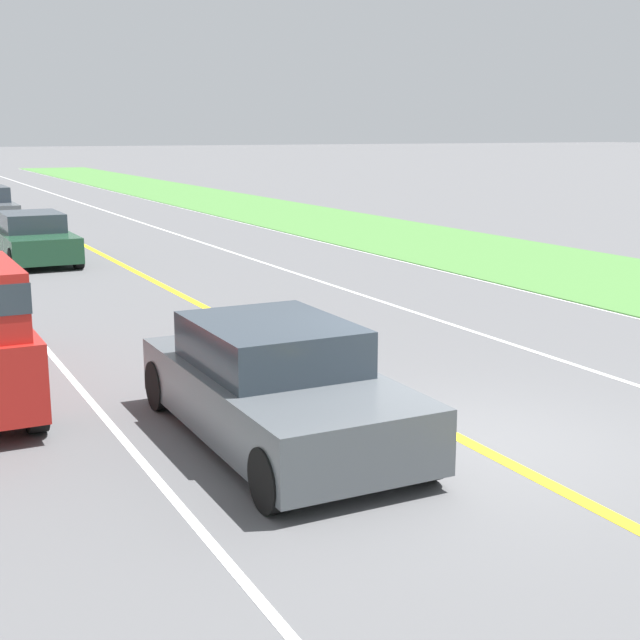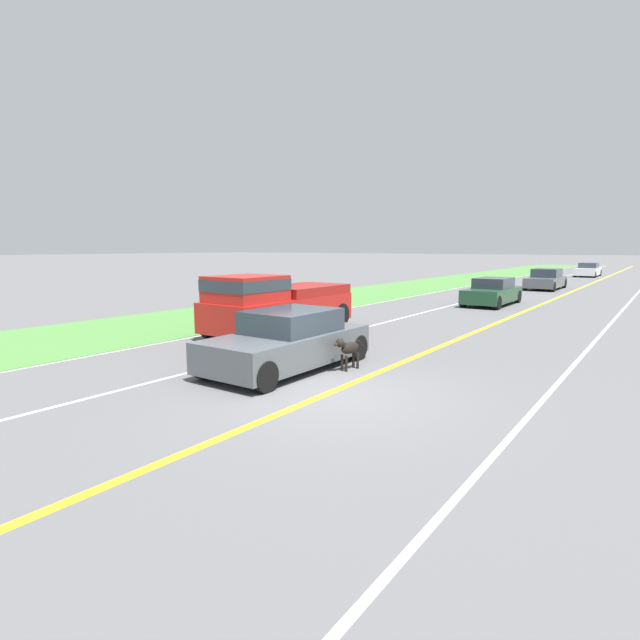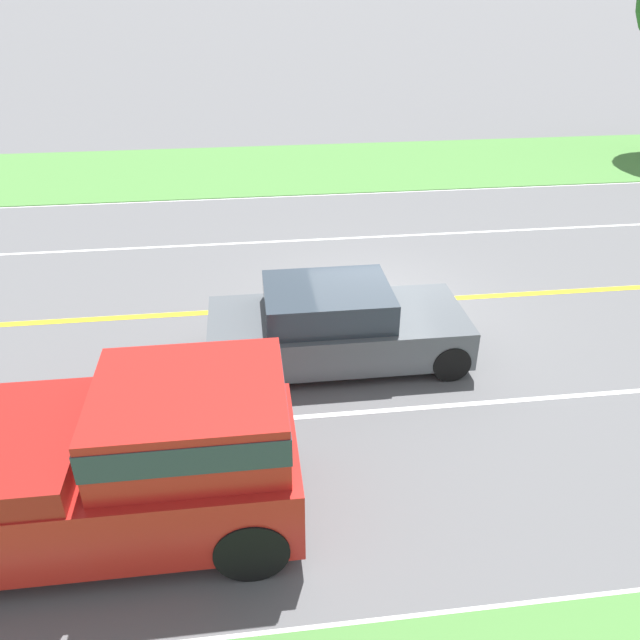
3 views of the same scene
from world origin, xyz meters
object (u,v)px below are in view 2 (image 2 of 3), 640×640
at_px(ego_car, 288,341).
at_px(dog, 348,349).
at_px(pickup_truck, 275,303).
at_px(car_trailing_near, 492,292).
at_px(car_trailing_far, 588,270).
at_px(car_trailing_mid, 546,280).

xyz_separation_m(ego_car, dog, (-1.22, -0.67, -0.14)).
xyz_separation_m(dog, pickup_truck, (4.59, -2.82, 0.49)).
height_order(pickup_truck, car_trailing_near, pickup_truck).
relative_size(pickup_truck, car_trailing_far, 1.17).
bearing_deg(dog, ego_car, 37.47).
relative_size(ego_car, pickup_truck, 0.78).
relative_size(dog, pickup_truck, 0.18).
bearing_deg(car_trailing_mid, dog, 92.41).
distance_m(dog, car_trailing_near, 15.37).
bearing_deg(car_trailing_near, car_trailing_mid, -90.72).
xyz_separation_m(car_trailing_mid, car_trailing_far, (-0.18, -18.31, -0.02)).
height_order(dog, pickup_truck, pickup_truck).
bearing_deg(pickup_truck, car_trailing_mid, -98.17).
bearing_deg(dog, car_trailing_mid, -78.89).
bearing_deg(ego_car, pickup_truck, -46.03).
bearing_deg(ego_car, car_trailing_mid, -90.20).
relative_size(car_trailing_near, car_trailing_far, 0.92).
height_order(car_trailing_mid, car_trailing_far, car_trailing_mid).
xyz_separation_m(car_trailing_near, car_trailing_far, (-0.33, -29.90, -0.00)).
height_order(dog, car_trailing_far, car_trailing_far).
xyz_separation_m(dog, car_trailing_near, (1.28, -15.31, 0.12)).
distance_m(car_trailing_near, car_trailing_mid, 11.59).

